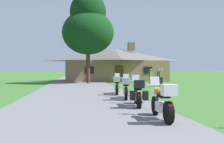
{
  "coord_description": "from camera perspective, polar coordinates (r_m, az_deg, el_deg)",
  "views": [
    {
      "loc": [
        -0.3,
        -1.9,
        1.6
      ],
      "look_at": [
        2.88,
        20.85,
        1.42
      ],
      "focal_mm": 41.52,
      "sensor_mm": 36.0,
      "label": 1
    }
  ],
  "objects": [
    {
      "name": "bystander_olive_shirt_beside_signpost",
      "position": [
        27.6,
        8.55,
        -0.95
      ],
      "size": [
        0.5,
        0.36,
        1.67
      ],
      "rotation": [
        0.0,
        0.0,
        0.46
      ],
      "color": "navy",
      "rests_on": "ground"
    },
    {
      "name": "ground_plane",
      "position": [
        21.96,
        -7.16,
        -3.73
      ],
      "size": [
        500.0,
        500.0,
        0.0
      ],
      "primitive_type": "plane",
      "color": "#386628"
    },
    {
      "name": "asphalt_driveway",
      "position": [
        19.96,
        -7.08,
        -4.06
      ],
      "size": [
        6.4,
        80.0,
        0.06
      ],
      "primitive_type": "cube",
      "color": "slate",
      "rests_on": "ground"
    },
    {
      "name": "motorcycle_yellow_farthest_in_row",
      "position": [
        16.13,
        1.11,
        -3.04
      ],
      "size": [
        0.8,
        2.07,
        1.3
      ],
      "rotation": [
        0.0,
        0.0,
        -0.17
      ],
      "color": "black",
      "rests_on": "asphalt_driveway"
    },
    {
      "name": "motorcycle_orange_nearest_to_camera",
      "position": [
        8.08,
        11.1,
        -6.52
      ],
      "size": [
        0.66,
        2.08,
        1.3
      ],
      "rotation": [
        0.0,
        0.0,
        -0.04
      ],
      "color": "black",
      "rests_on": "asphalt_driveway"
    },
    {
      "name": "motorcycle_red_third_in_row",
      "position": [
        13.56,
        3.11,
        -3.7
      ],
      "size": [
        0.83,
        2.07,
        1.3
      ],
      "rotation": [
        0.0,
        0.0,
        -0.19
      ],
      "color": "black",
      "rests_on": "asphalt_driveway"
    },
    {
      "name": "motorcycle_blue_second_in_row",
      "position": [
        10.82,
        5.71,
        -4.8
      ],
      "size": [
        0.91,
        2.08,
        1.3
      ],
      "rotation": [
        0.0,
        0.0,
        -0.14
      ],
      "color": "black",
      "rests_on": "asphalt_driveway"
    },
    {
      "name": "stone_lodge",
      "position": [
        36.3,
        0.56,
        1.6
      ],
      "size": [
        14.08,
        8.28,
        5.42
      ],
      "color": "#896B4C",
      "rests_on": "ground"
    },
    {
      "name": "bystander_olive_shirt_by_tree",
      "position": [
        24.42,
        10.76,
        -1.09
      ],
      "size": [
        0.55,
        0.26,
        1.69
      ],
      "rotation": [
        0.0,
        0.0,
        0.13
      ],
      "color": "black",
      "rests_on": "ground"
    },
    {
      "name": "tree_by_lodge_front",
      "position": [
        30.1,
        -5.29,
        9.83
      ],
      "size": [
        5.89,
        5.89,
        10.38
      ],
      "color": "#422D19",
      "rests_on": "ground"
    },
    {
      "name": "bystander_blue_shirt_near_lodge",
      "position": [
        27.65,
        10.35,
        -0.95
      ],
      "size": [
        0.55,
        0.26,
        1.67
      ],
      "rotation": [
        0.0,
        0.0,
        3.25
      ],
      "color": "#75664C",
      "rests_on": "ground"
    }
  ]
}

